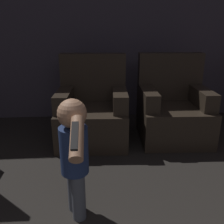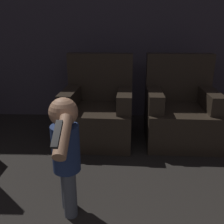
# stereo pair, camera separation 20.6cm
# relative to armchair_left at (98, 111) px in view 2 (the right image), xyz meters

# --- Properties ---
(wall_back) EXTENTS (8.40, 0.05, 2.60)m
(wall_back) POSITION_rel_armchair_left_xyz_m (0.29, 0.84, 0.96)
(wall_back) COLOR #3D3842
(wall_back) RESTS_ON ground_plane
(armchair_left) EXTENTS (0.83, 0.82, 1.00)m
(armchair_left) POSITION_rel_armchair_left_xyz_m (0.00, 0.00, 0.00)
(armchair_left) COLOR black
(armchair_left) RESTS_ON ground_plane
(armchair_right) EXTENTS (0.82, 0.81, 1.00)m
(armchair_right) POSITION_rel_armchair_left_xyz_m (0.96, 0.00, 0.00)
(armchair_right) COLOR black
(armchair_right) RESTS_ON ground_plane
(person_toddler) EXTENTS (0.19, 0.58, 0.87)m
(person_toddler) POSITION_rel_armchair_left_xyz_m (-0.12, -1.30, 0.18)
(person_toddler) COLOR #474C56
(person_toddler) RESTS_ON ground_plane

